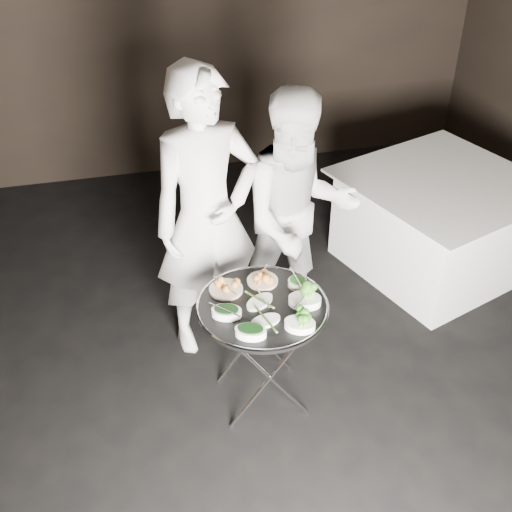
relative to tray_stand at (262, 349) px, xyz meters
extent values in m
cube|color=black|center=(-0.20, -0.39, -0.42)|extent=(6.00, 7.00, 0.05)
cube|color=black|center=(-0.20, 3.14, 1.10)|extent=(6.00, 0.05, 3.00)
cylinder|color=silver|center=(0.00, -0.19, -0.05)|extent=(0.48, 0.02, 0.71)
cylinder|color=silver|center=(0.00, -0.19, -0.05)|extent=(0.48, 0.02, 0.71)
cylinder|color=silver|center=(0.00, 0.19, -0.05)|extent=(0.48, 0.02, 0.71)
cylinder|color=silver|center=(0.00, 0.19, -0.05)|extent=(0.48, 0.02, 0.71)
cylinder|color=silver|center=(-0.20, 0.00, 0.28)|extent=(0.02, 0.41, 0.02)
cylinder|color=silver|center=(0.20, 0.00, 0.28)|extent=(0.02, 0.41, 0.02)
cylinder|color=black|center=(0.00, 0.00, 0.31)|extent=(0.71, 0.71, 0.03)
torus|color=silver|center=(0.00, 0.00, 0.33)|extent=(0.73, 0.73, 0.02)
cylinder|color=beige|center=(-0.17, 0.17, 0.34)|extent=(0.19, 0.19, 0.02)
cylinder|color=beige|center=(0.05, 0.20, 0.34)|extent=(0.18, 0.18, 0.02)
cylinder|color=white|center=(0.23, 0.12, 0.35)|extent=(0.11, 0.11, 0.04)
cylinder|color=silver|center=(-0.18, 0.16, 0.38)|extent=(0.10, 0.18, 0.01)
cylinder|color=silver|center=(0.05, 0.21, 0.38)|extent=(0.11, 0.17, 0.01)
cylinder|color=silver|center=(0.23, 0.13, 0.38)|extent=(0.02, 0.20, 0.01)
cylinder|color=silver|center=(-0.22, -0.05, 0.38)|extent=(0.14, 0.15, 0.01)
cylinder|color=silver|center=(0.22, -0.05, 0.38)|extent=(0.15, 0.14, 0.01)
cylinder|color=silver|center=(0.00, 0.01, 0.38)|extent=(0.04, 0.20, 0.01)
imported|color=silver|center=(-0.19, 0.62, 0.54)|extent=(0.77, 0.60, 1.88)
imported|color=silver|center=(0.40, 0.67, 0.44)|extent=(0.83, 0.65, 1.67)
cube|color=white|center=(1.63, 1.04, -0.04)|extent=(1.15, 1.15, 0.72)
cube|color=white|center=(1.63, 1.04, 0.33)|extent=(1.29, 1.29, 0.02)
camera|label=1|loc=(-0.67, -2.62, 2.57)|focal=45.00mm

